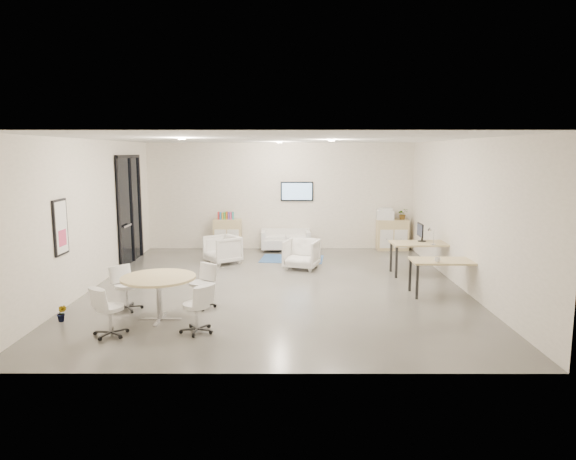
% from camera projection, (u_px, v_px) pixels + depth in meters
% --- Properties ---
extents(room_shell, '(9.60, 10.60, 4.80)m').
position_uv_depth(room_shell, '(277.00, 214.00, 11.05)').
color(room_shell, '#4E4C47').
rests_on(room_shell, ground).
extents(glass_door, '(0.09, 1.90, 2.85)m').
position_uv_depth(glass_door, '(130.00, 206.00, 13.55)').
color(glass_door, black).
rests_on(glass_door, room_shell).
extents(artwork, '(0.05, 0.54, 1.04)m').
position_uv_depth(artwork, '(61.00, 227.00, 9.49)').
color(artwork, black).
rests_on(artwork, room_shell).
extents(wall_tv, '(0.98, 0.06, 0.58)m').
position_uv_depth(wall_tv, '(297.00, 191.00, 15.44)').
color(wall_tv, black).
rests_on(wall_tv, room_shell).
extents(ceiling_spots, '(3.14, 4.14, 0.03)m').
position_uv_depth(ceiling_spots, '(269.00, 141.00, 11.64)').
color(ceiling_spots, '#FFEAC6').
rests_on(ceiling_spots, room_shell).
extents(sideboard_left, '(0.82, 0.43, 0.92)m').
position_uv_depth(sideboard_left, '(228.00, 235.00, 15.44)').
color(sideboard_left, tan).
rests_on(sideboard_left, room_shell).
extents(sideboard_right, '(0.92, 0.45, 0.92)m').
position_uv_depth(sideboard_right, '(392.00, 235.00, 15.42)').
color(sideboard_right, tan).
rests_on(sideboard_right, room_shell).
extents(books, '(0.48, 0.14, 0.22)m').
position_uv_depth(books, '(226.00, 216.00, 15.36)').
color(books, red).
rests_on(books, sideboard_left).
extents(printer, '(0.54, 0.46, 0.35)m').
position_uv_depth(printer, '(385.00, 214.00, 15.33)').
color(printer, white).
rests_on(printer, sideboard_right).
extents(loveseat, '(1.48, 0.78, 0.54)m').
position_uv_depth(loveseat, '(286.00, 241.00, 15.34)').
color(loveseat, silver).
rests_on(loveseat, room_shell).
extents(blue_rug, '(1.81, 1.31, 0.01)m').
position_uv_depth(blue_rug, '(292.00, 259.00, 14.15)').
color(blue_rug, navy).
rests_on(blue_rug, room_shell).
extents(armchair_left, '(1.06, 1.07, 0.81)m').
position_uv_depth(armchair_left, '(222.00, 248.00, 13.58)').
color(armchair_left, silver).
rests_on(armchair_left, room_shell).
extents(armchair_right, '(0.99, 0.95, 0.82)m').
position_uv_depth(armchair_right, '(302.00, 253.00, 12.95)').
color(armchair_right, silver).
rests_on(armchair_right, room_shell).
extents(desk_rear, '(1.55, 0.84, 0.79)m').
position_uv_depth(desk_rear, '(423.00, 246.00, 12.25)').
color(desk_rear, tan).
rests_on(desk_rear, room_shell).
extents(desk_front, '(1.43, 0.74, 0.74)m').
position_uv_depth(desk_front, '(446.00, 264.00, 10.51)').
color(desk_front, tan).
rests_on(desk_front, room_shell).
extents(monitor, '(0.20, 0.50, 0.44)m').
position_uv_depth(monitor, '(421.00, 232.00, 12.35)').
color(monitor, black).
rests_on(monitor, desk_rear).
extents(round_table, '(1.29, 1.29, 0.79)m').
position_uv_depth(round_table, '(159.00, 281.00, 8.92)').
color(round_table, tan).
rests_on(round_table, room_shell).
extents(meeting_chairs, '(2.33, 2.33, 0.82)m').
position_uv_depth(meeting_chairs, '(159.00, 297.00, 8.97)').
color(meeting_chairs, white).
rests_on(meeting_chairs, room_shell).
extents(plant_cabinet, '(0.37, 0.39, 0.26)m').
position_uv_depth(plant_cabinet, '(403.00, 215.00, 15.34)').
color(plant_cabinet, '#3F7F3F').
rests_on(plant_cabinet, sideboard_right).
extents(plant_floor, '(0.18, 0.31, 0.13)m').
position_uv_depth(plant_floor, '(62.00, 318.00, 8.94)').
color(plant_floor, '#3F7F3F').
rests_on(plant_floor, room_shell).
extents(cup, '(0.12, 0.10, 0.12)m').
position_uv_depth(cup, '(438.00, 259.00, 10.30)').
color(cup, white).
rests_on(cup, desk_front).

